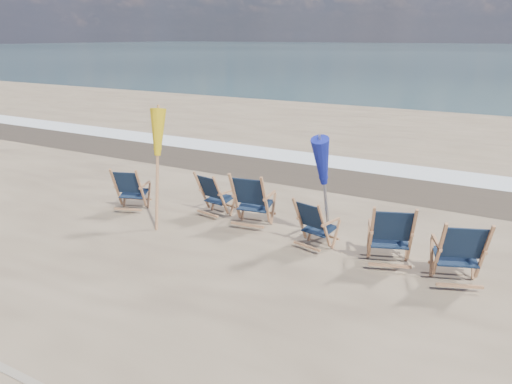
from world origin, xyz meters
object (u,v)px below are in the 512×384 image
beach_chair_0 (141,190)px  beach_chair_2 (265,202)px  beach_chair_4 (412,238)px  beach_chair_3 (324,228)px  beach_chair_1 (221,197)px  beach_chair_5 (484,256)px  umbrella_yellow (155,139)px  umbrella_blue (327,159)px

beach_chair_0 → beach_chair_2: beach_chair_2 is taller
beach_chair_0 → beach_chair_4: bearing=160.8°
beach_chair_4 → beach_chair_0: bearing=-19.7°
beach_chair_3 → beach_chair_4: beach_chair_4 is taller
beach_chair_0 → beach_chair_1: size_ratio=1.03×
beach_chair_1 → beach_chair_0: bearing=25.5°
beach_chair_3 → beach_chair_4: size_ratio=0.85×
beach_chair_1 → beach_chair_5: 4.76m
beach_chair_0 → beach_chair_1: (1.60, 0.47, -0.01)m
beach_chair_3 → umbrella_yellow: 3.41m
beach_chair_2 → beach_chair_3: bearing=153.4°
beach_chair_3 → umbrella_blue: bearing=-54.8°
beach_chair_1 → beach_chair_2: (1.02, -0.06, 0.08)m
beach_chair_2 → beach_chair_4: (2.69, -0.32, -0.01)m
beach_chair_1 → umbrella_blue: (2.16, -0.04, 1.03)m
umbrella_blue → beach_chair_5: bearing=-10.8°
beach_chair_3 → umbrella_yellow: umbrella_yellow is taller
beach_chair_4 → beach_chair_5: 1.03m
beach_chair_3 → beach_chair_4: (1.37, 0.11, 0.08)m
beach_chair_5 → beach_chair_3: bearing=-22.4°
umbrella_yellow → beach_chair_4: bearing=5.7°
beach_chair_4 → beach_chair_3: bearing=-16.1°
beach_chair_5 → umbrella_blue: size_ratio=0.53×
beach_chair_0 → beach_chair_4: beach_chair_4 is taller
beach_chair_2 → beach_chair_5: (3.71, -0.47, -0.01)m
beach_chair_0 → umbrella_yellow: umbrella_yellow is taller
beach_chair_0 → beach_chair_2: bearing=168.7°
beach_chair_3 → beach_chair_4: bearing=-162.6°
beach_chair_1 → beach_chair_2: size_ratio=0.85×
beach_chair_1 → beach_chair_2: 1.02m
beach_chair_0 → umbrella_yellow: (0.78, -0.37, 1.20)m
beach_chair_1 → umbrella_blue: size_ratio=0.46×
beach_chair_1 → umbrella_yellow: 1.69m
beach_chair_0 → beach_chair_5: (6.33, -0.06, 0.06)m
beach_chair_3 → umbrella_blue: size_ratio=0.45×
beach_chair_5 → umbrella_blue: bearing=-32.3°
beach_chair_3 → umbrella_yellow: bearing=19.1°
beach_chair_5 → umbrella_yellow: (-5.55, -0.31, 1.14)m
umbrella_blue → umbrella_yellow: bearing=-165.0°
beach_chair_3 → umbrella_blue: (-0.19, 0.45, 1.04)m
beach_chair_4 → beach_chair_5: same height
beach_chair_5 → umbrella_yellow: 5.68m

